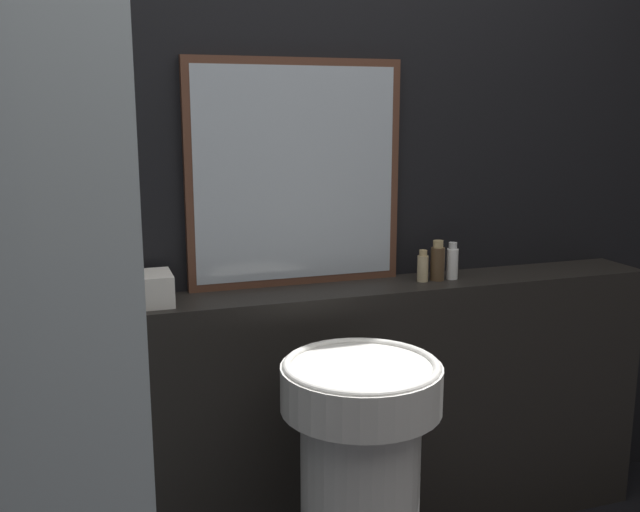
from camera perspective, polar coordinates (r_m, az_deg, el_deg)
wall_back at (r=2.40m, az=-0.03°, el=6.05°), size 8.00×0.06×2.50m
vanity_counter at (r=2.47m, az=1.11°, el=-12.92°), size 2.32×0.24×0.91m
pedestal_sink at (r=2.06m, az=3.21°, el=-18.21°), size 0.43×0.43×0.83m
mirror at (r=2.32m, az=-1.97°, el=6.56°), size 0.72×0.03×0.73m
towel_stack at (r=2.19m, az=-14.41°, el=-2.63°), size 0.20×0.16×0.09m
shampoo_bottle at (r=2.43m, az=8.22°, el=-0.87°), size 0.04×0.04×0.11m
conditioner_bottle at (r=2.46m, az=9.39°, el=-0.47°), size 0.05×0.05×0.14m
lotion_bottle at (r=2.48m, az=10.54°, el=-0.48°), size 0.04×0.04×0.13m
shower_panel at (r=1.40m, az=-23.78°, el=-11.35°), size 0.50×0.02×1.91m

